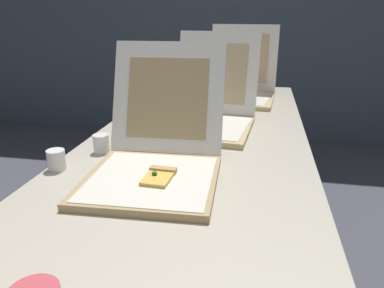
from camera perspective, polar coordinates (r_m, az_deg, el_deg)
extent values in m
cube|color=#BCB29E|center=(1.39, 0.53, -0.41)|extent=(0.85, 2.32, 0.03)
cylinder|color=gray|center=(2.59, -2.94, 0.97)|extent=(0.04, 0.04, 0.69)
cylinder|color=gray|center=(2.53, 12.95, -0.05)|extent=(0.04, 0.04, 0.69)
cube|color=tan|center=(1.07, -6.46, -5.69)|extent=(0.40, 0.40, 0.02)
cube|color=silver|center=(1.06, -6.39, -5.24)|extent=(0.36, 0.36, 0.00)
cube|color=white|center=(1.25, -3.82, 7.34)|extent=(0.39, 0.16, 0.36)
cube|color=tan|center=(1.24, -3.88, 7.19)|extent=(0.28, 0.11, 0.26)
cube|color=#E5B74C|center=(1.04, -5.39, -5.35)|extent=(0.08, 0.10, 0.01)
cube|color=tan|center=(1.08, -4.54, -4.10)|extent=(0.08, 0.03, 0.02)
sphere|color=#2D6628|center=(1.05, -5.90, -4.66)|extent=(0.02, 0.02, 0.02)
cube|color=tan|center=(1.53, 1.93, 2.53)|extent=(0.41, 0.41, 0.02)
cube|color=silver|center=(1.53, 2.35, 2.99)|extent=(0.37, 0.37, 0.00)
cube|color=white|center=(1.72, 3.95, 11.07)|extent=(0.39, 0.15, 0.37)
cube|color=tan|center=(1.72, 3.93, 10.98)|extent=(0.28, 0.10, 0.26)
cylinder|color=white|center=(1.56, 2.20, 4.38)|extent=(0.03, 0.03, 0.00)
cylinder|color=white|center=(1.56, 2.52, 3.87)|extent=(0.00, 0.00, 0.03)
cylinder|color=white|center=(1.57, 2.08, 3.98)|extent=(0.01, 0.00, 0.03)
cylinder|color=white|center=(1.55, 1.99, 3.82)|extent=(0.00, 0.00, 0.03)
cube|color=tan|center=(2.06, 7.24, 6.99)|extent=(0.41, 0.41, 0.02)
cube|color=silver|center=(2.06, 7.47, 7.31)|extent=(0.37, 0.37, 0.00)
cube|color=white|center=(2.20, 8.18, 13.13)|extent=(0.38, 0.05, 0.38)
cube|color=tan|center=(2.20, 8.17, 13.11)|extent=(0.27, 0.03, 0.27)
cube|color=#E5B74C|center=(2.02, 8.07, 7.22)|extent=(0.06, 0.12, 0.01)
cube|color=tan|center=(2.08, 8.22, 7.65)|extent=(0.06, 0.03, 0.02)
sphere|color=red|center=(1.99, 7.50, 7.32)|extent=(0.02, 0.02, 0.02)
cylinder|color=white|center=(1.22, -20.49, -2.35)|extent=(0.06, 0.06, 0.07)
cylinder|color=white|center=(1.55, -9.77, 3.35)|extent=(0.06, 0.06, 0.07)
cylinder|color=white|center=(1.80, -4.32, 5.91)|extent=(0.06, 0.06, 0.07)
cylinder|color=white|center=(1.33, -14.04, 0.06)|extent=(0.06, 0.06, 0.07)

